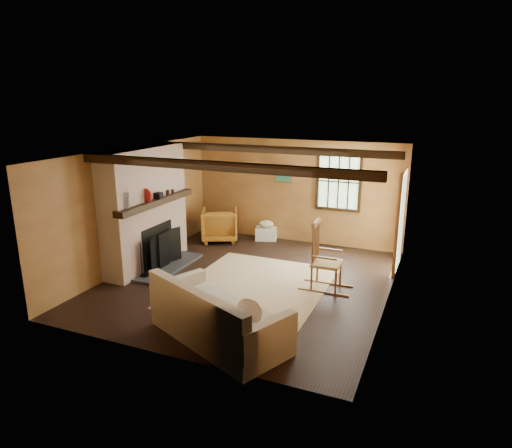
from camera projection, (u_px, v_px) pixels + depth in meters
The scene contains 10 objects.
ground at pixel (249, 281), 8.54m from camera, with size 5.50×5.50×0.00m, color black.
room_envelope at pixel (265, 194), 8.25m from camera, with size 5.02×5.52×2.44m.
fireplace at pixel (146, 213), 9.08m from camera, with size 1.02×2.30×2.40m.
rug at pixel (254, 287), 8.29m from camera, with size 2.50×3.00×0.01m, color beige.
rocking_chair at pixel (324, 260), 8.09m from camera, with size 0.93×0.53×1.26m.
sofa at pixel (216, 320), 6.39m from camera, with size 2.33×1.74×0.86m.
firewood_pile at pixel (219, 229), 11.45m from camera, with size 0.73×0.13×0.26m.
laundry_basket at pixel (266, 233), 11.01m from camera, with size 0.50×0.38×0.30m, color white.
basket_pillow at pixel (266, 224), 10.95m from camera, with size 0.36×0.28×0.18m, color white.
armchair at pixel (220, 225), 10.89m from camera, with size 0.83×0.85×0.77m, color #BF6026.
Camera 1 is at (3.22, -7.26, 3.33)m, focal length 32.00 mm.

